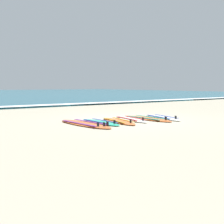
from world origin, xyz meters
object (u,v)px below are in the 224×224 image
at_px(surfboard_3, 131,119).
at_px(surfboard_1, 100,122).
at_px(surfboard_4, 147,118).
at_px(surfboard_5, 162,118).
at_px(surfboard_0, 84,124).
at_px(surfboard_2, 118,121).

bearing_deg(surfboard_3, surfboard_1, -177.16).
relative_size(surfboard_4, surfboard_5, 1.11).
height_order(surfboard_4, surfboard_5, same).
xyz_separation_m(surfboard_0, surfboard_1, (0.59, 0.03, -0.00)).
relative_size(surfboard_2, surfboard_4, 0.90).
bearing_deg(surfboard_3, surfboard_0, -177.19).
bearing_deg(surfboard_5, surfboard_3, 167.60).
bearing_deg(surfboard_1, surfboard_4, -3.24).
relative_size(surfboard_2, surfboard_5, 1.00).
xyz_separation_m(surfboard_1, surfboard_2, (0.64, -0.12, -0.00)).
bearing_deg(surfboard_2, surfboard_1, 169.09).
distance_m(surfboard_0, surfboard_5, 3.16).
height_order(surfboard_1, surfboard_5, same).
xyz_separation_m(surfboard_3, surfboard_4, (0.61, -0.17, -0.00)).
bearing_deg(surfboard_0, surfboard_4, -1.84).
distance_m(surfboard_0, surfboard_1, 0.59).
xyz_separation_m(surfboard_0, surfboard_2, (1.22, -0.09, -0.00)).
distance_m(surfboard_1, surfboard_2, 0.65).
height_order(surfboard_2, surfboard_3, same).
relative_size(surfboard_0, surfboard_2, 1.23).
xyz_separation_m(surfboard_1, surfboard_5, (2.57, -0.21, -0.00)).
bearing_deg(surfboard_3, surfboard_2, -164.46).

